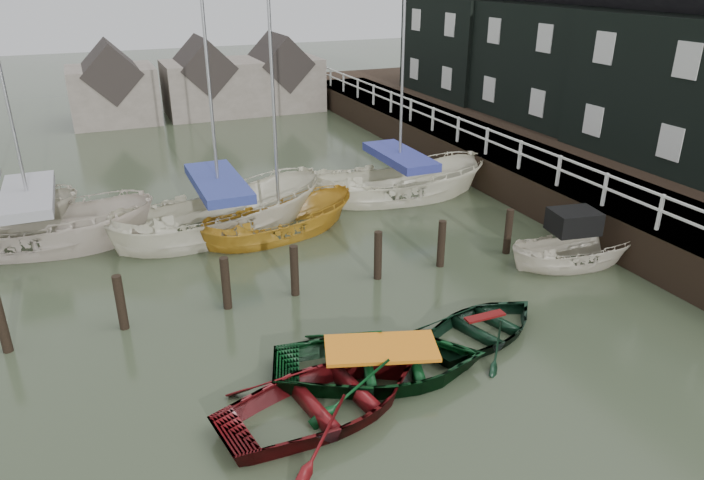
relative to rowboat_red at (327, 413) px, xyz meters
name	(u,v)px	position (x,y,z in m)	size (l,w,h in m)	color
ground	(386,342)	(2.15, 1.81, 0.00)	(120.00, 120.00, 0.00)	#293320
pier	(486,157)	(11.62, 11.81, 0.71)	(3.04, 32.00, 2.70)	black
land_strip	(588,159)	(17.15, 11.81, 0.00)	(14.00, 38.00, 1.50)	black
quay_houses	(633,29)	(17.14, 10.46, 5.68)	(6.52, 28.14, 10.01)	black
mooring_pilings	(298,277)	(1.03, 4.81, 0.50)	(13.72, 0.22, 1.80)	black
far_sheds	(202,82)	(2.98, 27.81, 1.86)	(14.00, 4.08, 4.39)	#665B51
rowboat_red	(327,413)	(0.00, 0.00, 0.00)	(3.09, 4.33, 0.90)	#4F0B0D
rowboat_green	(381,375)	(1.48, 0.69, 0.00)	(3.21, 4.50, 0.93)	black
rowboat_dkgreen	(483,336)	(4.37, 1.15, 0.00)	(2.48, 3.47, 0.72)	black
motorboat	(572,261)	(8.95, 3.40, 0.11)	(4.14, 2.12, 2.36)	beige
sailboat_a	(38,244)	(-5.40, 10.91, 0.06)	(7.68, 4.48, 11.40)	beige
sailboat_b	(222,229)	(0.11, 9.86, 0.06)	(7.67, 4.12, 11.03)	beige
sailboat_c	(280,233)	(1.78, 8.92, 0.02)	(5.66, 3.05, 10.48)	#B58122
sailboat_d	(399,195)	(6.96, 10.60, 0.06)	(7.03, 3.31, 12.41)	silver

